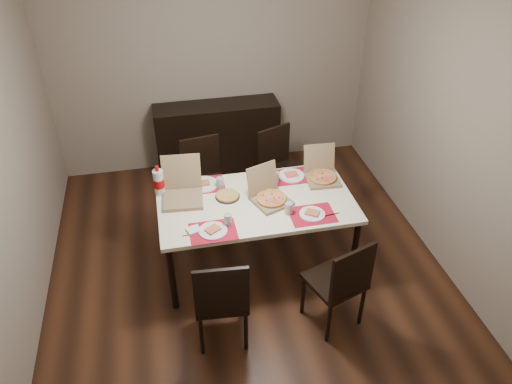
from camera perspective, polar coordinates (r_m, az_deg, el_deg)
ground at (r=5.08m, az=-1.22°, el=-7.99°), size 3.80×4.00×0.02m
room_walls at (r=4.49m, az=-2.58°, el=12.40°), size 3.84×4.02×2.62m
sideboard at (r=6.25m, az=-4.41°, el=6.15°), size 1.50×0.40×0.90m
dining_table at (r=4.64m, az=0.00°, el=-1.68°), size 1.80×1.00×0.75m
chair_near_left at (r=4.04m, az=-3.98°, el=-11.98°), size 0.45×0.45×0.93m
chair_near_right at (r=4.21m, az=9.66°, el=-10.01°), size 0.54×0.54×0.93m
chair_far_left at (r=5.40m, az=-5.93°, el=1.77°), size 0.48×0.48×0.93m
chair_far_right at (r=5.58m, az=2.68°, el=3.09°), size 0.55×0.55×0.93m
setting_near_left at (r=4.27m, az=-4.74°, el=-4.11°), size 0.46×0.30×0.11m
setting_near_right at (r=4.45m, az=5.67°, el=-2.34°), size 0.48×0.30×0.11m
setting_far_left at (r=4.82m, az=-5.79°, el=0.91°), size 0.47×0.30×0.11m
setting_far_right at (r=4.92m, az=3.60°, el=1.82°), size 0.47×0.30×0.11m
napkin_loose at (r=4.56m, az=1.98°, el=-1.27°), size 0.16×0.16×0.02m
pizza_box_center at (r=4.58m, az=1.56°, el=-0.46°), size 0.41×0.43×0.31m
pizza_box_right at (r=4.92m, az=7.51°, el=2.00°), size 0.32×0.36×0.31m
pizza_box_left at (r=4.66m, az=-8.38°, el=-0.01°), size 0.39×0.43×0.36m
faina_plate at (r=4.65m, az=-3.27°, el=-0.46°), size 0.23×0.23×0.03m
dip_bowl at (r=4.77m, az=-0.00°, el=0.60°), size 0.12×0.12×0.03m
soda_bottle at (r=4.71m, az=-11.05°, el=1.09°), size 0.10×0.10×0.30m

